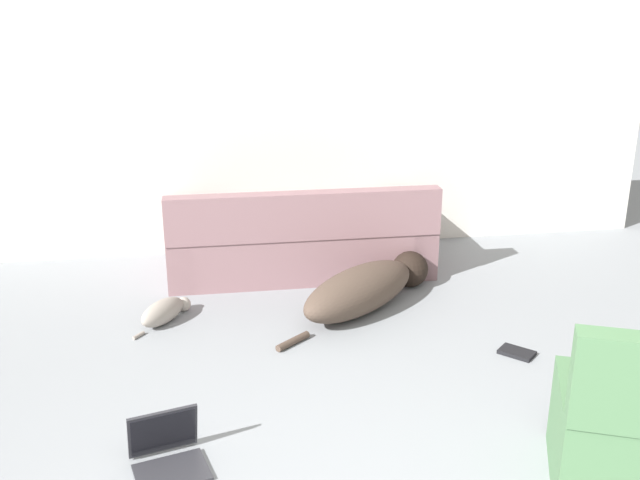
% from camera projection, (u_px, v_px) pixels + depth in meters
% --- Properties ---
extents(wall_back, '(6.73, 0.06, 2.51)m').
position_uv_depth(wall_back, '(276.00, 106.00, 5.99)').
color(wall_back, silver).
rests_on(wall_back, ground_plane).
extents(couch, '(2.09, 0.92, 0.75)m').
position_uv_depth(couch, '(300.00, 241.00, 5.77)').
color(couch, gray).
rests_on(couch, ground_plane).
extents(dog, '(1.34, 1.13, 0.32)m').
position_uv_depth(dog, '(367.00, 287.00, 5.08)').
color(dog, '#4C3D33').
rests_on(dog, ground_plane).
extents(cat, '(0.40, 0.49, 0.16)m').
position_uv_depth(cat, '(164.00, 311.00, 4.88)').
color(cat, gray).
rests_on(cat, ground_plane).
extents(laptop_open, '(0.40, 0.39, 0.26)m').
position_uv_depth(laptop_open, '(167.00, 448.00, 3.39)').
color(laptop_open, '#2D2D33').
rests_on(laptop_open, ground_plane).
extents(book_black, '(0.24, 0.25, 0.02)m').
position_uv_depth(book_black, '(517.00, 352.00, 4.46)').
color(book_black, black).
rests_on(book_black, ground_plane).
extents(side_chair, '(0.81, 0.83, 0.88)m').
position_uv_depth(side_chair, '(628.00, 434.00, 3.14)').
color(side_chair, '#4C754C').
rests_on(side_chair, ground_plane).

